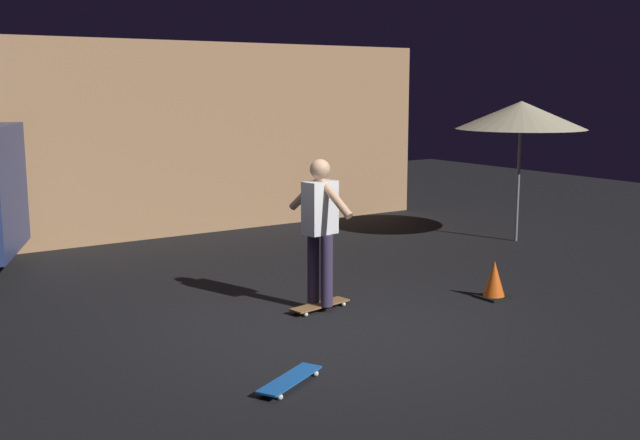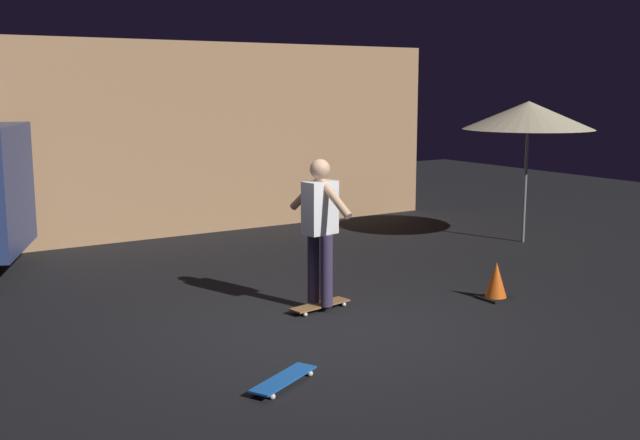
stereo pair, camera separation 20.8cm
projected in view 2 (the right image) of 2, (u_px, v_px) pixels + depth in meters
The scene contains 7 objects.
ground_plane at pixel (324, 330), 8.18m from camera, with size 28.00×28.00×0.00m, color black.
low_building at pixel (145, 134), 14.83m from camera, with size 10.03×4.06×3.28m.
patio_umbrella at pixel (528, 115), 12.48m from camera, with size 2.10×2.10×2.30m.
skateboard_ridden at pixel (320, 305), 8.92m from camera, with size 0.80×0.33×0.07m.
skateboard_spare at pixel (284, 379), 6.67m from camera, with size 0.78×0.54×0.07m.
skater at pixel (320, 221), 8.76m from camera, with size 0.41×0.98×1.67m.
traffic_cone at pixel (496, 282), 9.34m from camera, with size 0.34×0.34×0.46m.
Camera 2 is at (-4.25, -6.62, 2.54)m, focal length 43.63 mm.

